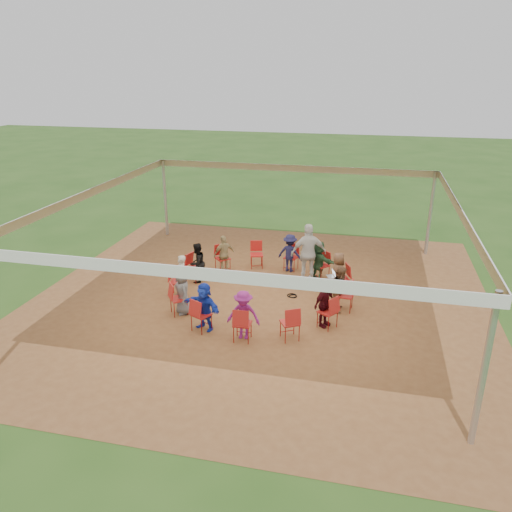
% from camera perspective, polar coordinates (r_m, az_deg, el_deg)
% --- Properties ---
extents(ground, '(80.00, 80.00, 0.00)m').
position_cam_1_polar(ground, '(14.64, 0.54, -4.87)').
color(ground, '#294D18').
rests_on(ground, ground).
extents(dirt_patch, '(13.00, 13.00, 0.00)m').
position_cam_1_polar(dirt_patch, '(14.64, 0.54, -4.85)').
color(dirt_patch, brown).
rests_on(dirt_patch, ground).
extents(tent, '(10.33, 10.33, 3.00)m').
position_cam_1_polar(tent, '(13.79, 0.57, 4.06)').
color(tent, '#B2B2B7').
rests_on(tent, ground).
extents(chair_0, '(0.57, 0.56, 0.90)m').
position_cam_1_polar(chair_0, '(15.05, 9.74, -2.58)').
color(chair_0, red).
rests_on(chair_0, ground).
extents(chair_1, '(0.60, 0.61, 0.90)m').
position_cam_1_polar(chair_1, '(15.95, 7.48, -1.08)').
color(chair_1, red).
rests_on(chair_1, ground).
extents(chair_2, '(0.50, 0.52, 0.90)m').
position_cam_1_polar(chair_2, '(16.54, 4.04, -0.14)').
color(chair_2, red).
rests_on(chair_2, ground).
extents(chair_3, '(0.52, 0.54, 0.90)m').
position_cam_1_polar(chair_3, '(16.71, 0.07, 0.13)').
color(chair_3, red).
rests_on(chair_3, ground).
extents(chair_4, '(0.61, 0.61, 0.90)m').
position_cam_1_polar(chair_4, '(16.44, -3.84, -0.28)').
color(chair_4, red).
rests_on(chair_4, ground).
extents(chair_5, '(0.55, 0.54, 0.90)m').
position_cam_1_polar(chair_5, '(15.76, -7.06, -1.34)').
color(chair_5, red).
rests_on(chair_5, ground).
extents(chair_6, '(0.50, 0.48, 0.90)m').
position_cam_1_polar(chair_6, '(14.80, -8.94, -2.94)').
color(chair_6, red).
rests_on(chair_6, ground).
extents(chair_7, '(0.60, 0.60, 0.90)m').
position_cam_1_polar(chair_7, '(13.73, -8.83, -4.87)').
color(chair_7, red).
rests_on(chair_7, ground).
extents(chair_8, '(0.57, 0.58, 0.90)m').
position_cam_1_polar(chair_8, '(12.81, -6.28, -6.69)').
color(chair_8, red).
rests_on(chair_8, ground).
extents(chair_9, '(0.44, 0.46, 0.90)m').
position_cam_1_polar(chair_9, '(12.31, -1.56, -7.78)').
color(chair_9, red).
rests_on(chair_9, ground).
extents(chair_10, '(0.58, 0.59, 0.90)m').
position_cam_1_polar(chair_10, '(12.38, 3.90, -7.64)').
color(chair_10, red).
rests_on(chair_10, ground).
extents(chair_11, '(0.60, 0.59, 0.90)m').
position_cam_1_polar(chair_11, '(13.01, 8.19, -6.34)').
color(chair_11, red).
rests_on(chair_11, ground).
extents(chair_12, '(0.47, 0.46, 0.90)m').
position_cam_1_polar(chair_12, '(13.98, 10.15, -4.46)').
color(chair_12, red).
rests_on(chair_12, ground).
extents(person_seated_0, '(0.56, 0.71, 1.27)m').
position_cam_1_polar(person_seated_0, '(14.94, 9.34, -1.94)').
color(person_seated_0, brown).
rests_on(person_seated_0, ground).
extents(person_seated_1, '(1.19, 1.09, 1.27)m').
position_cam_1_polar(person_seated_1, '(15.81, 7.20, -0.53)').
color(person_seated_1, '#2C5533').
rests_on(person_seated_1, ground).
extents(person_seated_2, '(0.88, 0.56, 1.27)m').
position_cam_1_polar(person_seated_2, '(16.37, 3.90, 0.34)').
color(person_seated_2, '#19183D').
rests_on(person_seated_2, ground).
extents(person_seated_3, '(0.80, 0.79, 1.27)m').
position_cam_1_polar(person_seated_3, '(16.27, -3.66, 0.22)').
color(person_seated_3, tan).
rests_on(person_seated_3, ground).
extents(person_seated_4, '(0.53, 0.70, 1.27)m').
position_cam_1_polar(person_seated_4, '(15.62, -6.74, -0.78)').
color(person_seated_4, black).
rests_on(person_seated_4, ground).
extents(person_seated_5, '(0.37, 0.50, 1.27)m').
position_cam_1_polar(person_seated_5, '(14.69, -8.53, -2.28)').
color(person_seated_5, '#BEB7A6').
rests_on(person_seated_5, ground).
extents(person_seated_6, '(0.65, 0.70, 1.27)m').
position_cam_1_polar(person_seated_6, '(13.68, -8.39, -4.07)').
color(person_seated_6, slate).
rests_on(person_seated_6, ground).
extents(person_seated_7, '(1.25, 0.90, 1.27)m').
position_cam_1_polar(person_seated_7, '(12.80, -5.93, -5.74)').
color(person_seated_7, '#1833B6').
rests_on(person_seated_7, ground).
extents(person_seated_8, '(0.83, 0.44, 1.27)m').
position_cam_1_polar(person_seated_8, '(12.32, -1.45, -6.74)').
color(person_seated_8, '#861D73').
rests_on(person_seated_8, ground).
extents(person_seated_9, '(0.72, 0.83, 1.27)m').
position_cam_1_polar(person_seated_9, '(12.99, 7.81, -5.43)').
color(person_seated_9, '#3D0910').
rests_on(person_seated_9, ground).
extents(person_seated_10, '(0.41, 0.64, 1.27)m').
position_cam_1_polar(person_seated_10, '(13.92, 9.71, -3.69)').
color(person_seated_10, brown).
rests_on(person_seated_10, ground).
extents(standing_person, '(1.23, 0.91, 1.89)m').
position_cam_1_polar(standing_person, '(15.50, 6.02, 0.31)').
color(standing_person, silver).
rests_on(standing_person, ground).
extents(cable_coil, '(0.36, 0.36, 0.03)m').
position_cam_1_polar(cable_coil, '(14.79, 4.18, -4.56)').
color(cable_coil, black).
rests_on(cable_coil, ground).
extents(laptop, '(0.33, 0.37, 0.21)m').
position_cam_1_polar(laptop, '(14.90, 8.73, -2.13)').
color(laptop, '#B7B7BC').
rests_on(laptop, ground).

